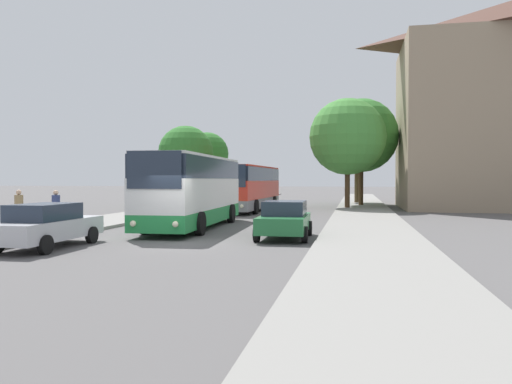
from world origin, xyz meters
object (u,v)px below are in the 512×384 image
at_px(bus_front, 193,190).
at_px(parked_car_right_near, 284,219).
at_px(tree_right_far, 357,149).
at_px(tree_right_mid, 348,137).
at_px(parked_car_left_curb, 47,225).
at_px(tree_left_near, 207,154).
at_px(pedestrian_waiting_near, 56,209).
at_px(pedestrian_walking_back, 19,209).
at_px(tree_left_far, 186,153).
at_px(bus_middle, 250,187).
at_px(tree_right_near, 361,136).

bearing_deg(bus_front, parked_car_right_near, -37.58).
xyz_separation_m(bus_front, tree_right_far, (7.84, 25.60, 3.42)).
xyz_separation_m(bus_front, tree_right_mid, (7.10, 16.77, 3.86)).
xyz_separation_m(bus_front, parked_car_left_curb, (-2.63, -7.81, -1.06)).
height_order(parked_car_right_near, tree_left_near, tree_left_near).
relative_size(parked_car_left_curb, pedestrian_waiting_near, 2.66).
xyz_separation_m(pedestrian_waiting_near, pedestrian_walking_back, (-1.27, -0.83, 0.02)).
distance_m(parked_car_left_curb, parked_car_right_near, 8.72).
xyz_separation_m(bus_front, pedestrian_waiting_near, (-5.55, -2.80, -0.83)).
distance_m(pedestrian_waiting_near, tree_right_far, 31.69).
height_order(tree_left_near, tree_left_far, tree_left_near).
xyz_separation_m(tree_left_near, tree_left_far, (0.50, -7.63, -0.36)).
bearing_deg(tree_right_far, pedestrian_walking_back, -116.64).
distance_m(bus_middle, tree_right_mid, 8.83).
relative_size(parked_car_right_near, tree_left_near, 0.59).
relative_size(parked_car_left_curb, tree_left_near, 0.67).
distance_m(bus_front, pedestrian_walking_back, 7.77).
relative_size(pedestrian_waiting_near, pedestrian_walking_back, 0.98).
distance_m(pedestrian_waiting_near, tree_right_near, 27.97).
height_order(bus_middle, pedestrian_walking_back, bus_middle).
distance_m(parked_car_right_near, pedestrian_walking_back, 11.78).
bearing_deg(tree_left_near, pedestrian_walking_back, -91.06).
distance_m(parked_car_left_curb, tree_right_far, 35.30).
height_order(parked_car_right_near, tree_right_mid, tree_right_mid).
height_order(parked_car_right_near, pedestrian_walking_back, pedestrian_walking_back).
relative_size(pedestrian_walking_back, tree_right_mid, 0.20).
bearing_deg(tree_right_near, bus_front, -111.31).
bearing_deg(bus_middle, tree_right_far, 58.42).
height_order(parked_car_right_near, pedestrian_waiting_near, pedestrian_waiting_near).
bearing_deg(parked_car_right_near, tree_left_far, -61.84).
relative_size(tree_right_near, tree_right_mid, 1.07).
distance_m(bus_middle, tree_right_near, 12.06).
bearing_deg(bus_middle, tree_right_near, 44.06).
height_order(tree_right_mid, tree_right_far, tree_right_mid).
xyz_separation_m(parked_car_left_curb, tree_right_near, (10.82, 28.82, 5.35)).
bearing_deg(parked_car_left_curb, tree_right_mid, 68.16).
height_order(bus_front, tree_right_near, tree_right_near).
distance_m(tree_left_near, tree_left_far, 7.66).
distance_m(parked_car_right_near, tree_right_far, 29.60).
relative_size(pedestrian_walking_back, tree_right_near, 0.19).
height_order(bus_middle, tree_right_mid, tree_right_mid).
bearing_deg(parked_car_right_near, tree_left_near, -68.39).
bearing_deg(tree_right_far, bus_middle, -122.79).
height_order(parked_car_left_curb, pedestrian_waiting_near, pedestrian_waiting_near).
bearing_deg(tree_left_near, parked_car_right_near, -67.13).
bearing_deg(bus_front, bus_middle, 87.99).
bearing_deg(parked_car_right_near, tree_right_mid, -97.29).
bearing_deg(pedestrian_walking_back, parked_car_left_curb, 35.60).
distance_m(bus_middle, tree_left_far, 6.76).
bearing_deg(pedestrian_waiting_near, bus_middle, -61.34).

